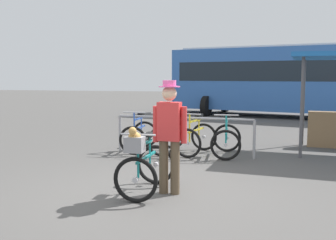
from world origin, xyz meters
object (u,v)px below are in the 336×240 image
(racked_bike_blue, at_px, (139,136))
(featured_bicycle, at_px, (144,163))
(racked_bike_teal, at_px, (226,140))
(racked_bike_lime, at_px, (167,137))
(person_with_featured_bike, at_px, (169,132))
(bus_distant, at_px, (286,77))
(racked_bike_yellow, at_px, (196,138))

(racked_bike_blue, xyz_separation_m, featured_bicycle, (1.17, -3.44, 0.12))
(racked_bike_teal, distance_m, featured_bicycle, 3.43)
(racked_bike_lime, bearing_deg, person_with_featured_bike, -75.62)
(racked_bike_blue, distance_m, racked_bike_lime, 0.70)
(bus_distant, bearing_deg, featured_bicycle, -101.75)
(racked_bike_teal, height_order, bus_distant, bus_distant)
(racked_bike_blue, relative_size, featured_bicycle, 0.93)
(bus_distant, bearing_deg, person_with_featured_bike, -100.35)
(racked_bike_blue, distance_m, person_with_featured_bike, 3.65)
(racked_bike_yellow, bearing_deg, person_with_featured_bike, -87.70)
(featured_bicycle, bearing_deg, person_with_featured_bike, 25.68)
(racked_bike_teal, relative_size, person_with_featured_bike, 0.67)
(racked_bike_lime, xyz_separation_m, racked_bike_teal, (1.40, -0.09, -0.00))
(racked_bike_yellow, relative_size, racked_bike_teal, 1.04)
(featured_bicycle, bearing_deg, racked_bike_yellow, 86.14)
(racked_bike_lime, distance_m, person_with_featured_bike, 3.38)
(racked_bike_blue, bearing_deg, featured_bicycle, -71.19)
(racked_bike_teal, xyz_separation_m, bus_distant, (1.72, 9.39, 1.37))
(racked_bike_yellow, xyz_separation_m, racked_bike_teal, (0.70, -0.05, -0.00))
(bus_distant, bearing_deg, racked_bike_yellow, -104.49)
(racked_bike_teal, distance_m, person_with_featured_bike, 3.23)
(bus_distant, bearing_deg, racked_bike_lime, -108.52)
(racked_bike_teal, relative_size, bus_distant, 0.11)
(racked_bike_yellow, xyz_separation_m, featured_bicycle, (-0.23, -3.34, 0.12))
(racked_bike_blue, height_order, featured_bicycle, featured_bicycle)
(racked_bike_lime, distance_m, bus_distant, 9.90)
(racked_bike_yellow, height_order, featured_bicycle, featured_bicycle)
(racked_bike_blue, xyz_separation_m, racked_bike_yellow, (1.40, -0.09, 0.00))
(racked_bike_blue, xyz_separation_m, person_with_featured_bike, (1.52, -3.27, 0.58))
(racked_bike_lime, xyz_separation_m, featured_bicycle, (0.47, -3.39, 0.12))
(featured_bicycle, distance_m, bus_distant, 13.02)
(racked_bike_lime, xyz_separation_m, person_with_featured_bike, (0.83, -3.22, 0.58))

